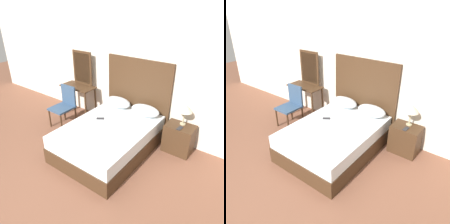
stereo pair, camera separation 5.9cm
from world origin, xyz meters
TOP-DOWN VIEW (x-y plane):
  - ground_plane at (0.00, 0.00)m, footprint 16.00×16.00m
  - wall_back at (0.00, 2.26)m, footprint 10.00×0.06m
  - bed at (0.09, 1.19)m, footprint 1.41×1.96m
  - headboard at (0.09, 2.19)m, footprint 1.48×0.05m
  - pillow_left at (-0.24, 1.95)m, footprint 0.60×0.33m
  - pillow_right at (0.43, 1.95)m, footprint 0.60×0.33m
  - phone_on_bed at (-0.21, 1.31)m, footprint 0.16×0.14m
  - nightstand at (1.17, 1.96)m, footprint 0.52×0.39m
  - table_lamp at (1.17, 2.04)m, footprint 0.27×0.27m
  - phone_on_nightstand at (1.19, 1.87)m, footprint 0.09×0.16m
  - vanity_desk at (-1.36, 1.89)m, footprint 0.84×0.43m
  - vanity_mirror at (-1.36, 2.08)m, footprint 0.56×0.03m
  - chair at (-1.34, 1.41)m, footprint 0.44×0.50m

SIDE VIEW (x-z plane):
  - ground_plane at x=0.00m, z-range 0.00..0.00m
  - bed at x=0.09m, z-range 0.00..0.55m
  - nightstand at x=1.17m, z-range 0.00..0.56m
  - chair at x=-1.34m, z-range 0.06..0.98m
  - phone_on_bed at x=-0.21m, z-range 0.55..0.56m
  - phone_on_nightstand at x=1.19m, z-range 0.56..0.57m
  - vanity_desk at x=-1.36m, z-range 0.23..1.02m
  - pillow_left at x=-0.24m, z-range 0.55..0.77m
  - pillow_right at x=0.43m, z-range 0.55..0.77m
  - headboard at x=0.09m, z-range 0.00..1.60m
  - table_lamp at x=1.17m, z-range 0.68..1.11m
  - vanity_mirror at x=-1.36m, z-range 0.80..1.59m
  - wall_back at x=0.00m, z-range 0.00..2.70m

